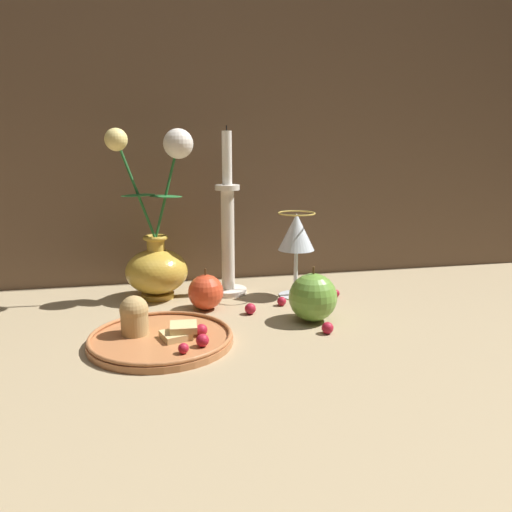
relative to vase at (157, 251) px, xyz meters
name	(u,v)px	position (x,y,z in m)	size (l,w,h in m)	color
ground_plane	(223,318)	(0.11, -0.14, -0.09)	(2.40, 2.40, 0.00)	#9E8966
vase	(157,251)	(0.00, 0.00, 0.00)	(0.16, 0.12, 0.32)	gold
plate_with_pastries	(158,334)	(-0.01, -0.24, -0.08)	(0.22, 0.22, 0.07)	#B77042
wine_glass	(296,235)	(0.27, -0.04, 0.03)	(0.07, 0.07, 0.17)	silver
candlestick	(228,235)	(0.14, 0.00, 0.03)	(0.07, 0.07, 0.33)	silver
apple_beside_vase	(206,292)	(0.08, -0.09, -0.06)	(0.06, 0.06, 0.08)	#D14223
apple_near_glass	(313,297)	(0.25, -0.19, -0.05)	(0.08, 0.08, 0.09)	#669938
berry_near_plate	(328,328)	(0.26, -0.25, -0.08)	(0.02, 0.02, 0.02)	#AD192D
berry_front_center	(336,293)	(0.34, -0.07, -0.09)	(0.02, 0.02, 0.02)	#AD192D
berry_by_glass_stem	(250,309)	(0.16, -0.13, -0.08)	(0.02, 0.02, 0.02)	#AD192D
berry_under_candlestick	(282,301)	(0.22, -0.10, -0.08)	(0.02, 0.02, 0.02)	#AD192D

